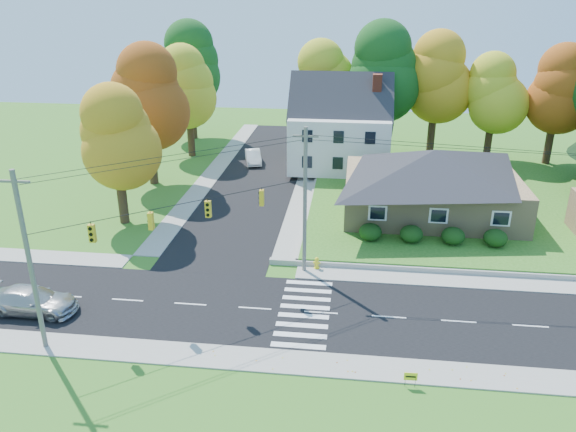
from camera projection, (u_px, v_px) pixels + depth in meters
The scene contains 23 objects.
ground at pixel (321, 313), 33.39m from camera, with size 120.00×120.00×0.00m, color #3D7923.
road_main at pixel (321, 313), 33.39m from camera, with size 90.00×8.00×0.02m, color black.
road_cross at pixel (261, 174), 58.18m from camera, with size 8.00×44.00×0.02m, color black.
sidewalk_north at pixel (326, 273), 37.97m from camera, with size 90.00×2.00×0.08m, color #9C9A90.
sidewalk_south at pixel (315, 364), 28.78m from camera, with size 90.00×2.00×0.08m, color #9C9A90.
lawn at pixel (478, 197), 51.16m from camera, with size 30.00×30.00×0.50m, color #3D7923.
ranch_house at pixel (432, 181), 45.98m from camera, with size 14.60×10.60×5.40m.
colonial_house at pixel (340, 129), 57.40m from camera, with size 10.40×8.40×9.60m.
hedge_row at pixel (432, 235), 41.14m from camera, with size 10.70×1.70×1.27m.
traffic_infrastructure at pixel (322, 224), 32.71m from camera, with size 38.10×10.66×10.00m.
tree_lot_0 at pixel (325, 82), 61.74m from camera, with size 6.72×6.72×12.51m.
tree_lot_1 at pixel (381, 72), 59.66m from camera, with size 7.84×7.84×14.60m.
tree_lot_2 at pixel (437, 78), 60.15m from camera, with size 7.28×7.28×13.56m.
tree_lot_3 at pixel (495, 93), 59.06m from camera, with size 6.16×6.16×11.47m.
tree_lot_4 at pixel (559, 90), 57.23m from camera, with size 6.72×6.72×12.51m.
tree_west_0 at pixel (115, 137), 43.61m from camera, with size 6.16×6.16×11.47m.
tree_west_1 at pixel (146, 97), 52.43m from camera, with size 7.28×7.28×13.56m.
tree_west_2 at pixel (188, 87), 61.76m from camera, with size 6.72×6.72×12.51m.
tree_west_3 at pixel (190, 65), 68.84m from camera, with size 7.84×7.84×14.60m.
silver_sedan at pixel (32, 300), 33.17m from camera, with size 2.17×5.35×1.55m, color #B0B0B0.
white_car at pixel (253, 157), 61.59m from camera, with size 1.54×4.40×1.45m, color white.
fire_hydrant at pixel (317, 263), 38.42m from camera, with size 0.51×0.40×0.89m.
yard_sign at pixel (411, 377), 26.99m from camera, with size 0.65×0.05×0.81m.
Camera 1 is at (1.50, -28.77, 17.95)m, focal length 35.00 mm.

